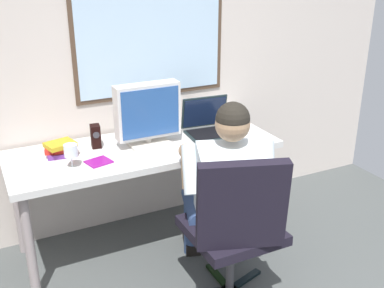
% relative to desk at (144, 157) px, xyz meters
% --- Properties ---
extents(wall_rear, '(4.72, 0.08, 2.85)m').
position_rel_desk_xyz_m(wall_rear, '(-0.04, 0.39, 0.76)').
color(wall_rear, beige).
rests_on(wall_rear, ground).
extents(desk, '(1.77, 0.67, 0.74)m').
position_rel_desk_xyz_m(desk, '(0.00, 0.00, 0.00)').
color(desk, gray).
rests_on(desk, ground).
extents(office_chair, '(0.58, 0.61, 0.97)m').
position_rel_desk_xyz_m(office_chair, '(0.21, -0.84, -0.11)').
color(office_chair, black).
rests_on(office_chair, ground).
extents(person_seated, '(0.66, 0.83, 1.20)m').
position_rel_desk_xyz_m(person_seated, '(0.29, -0.59, -0.03)').
color(person_seated, navy).
rests_on(person_seated, ground).
extents(crt_monitor, '(0.43, 0.21, 0.42)m').
position_rel_desk_xyz_m(crt_monitor, '(0.04, 0.02, 0.30)').
color(crt_monitor, beige).
rests_on(crt_monitor, desk).
extents(laptop, '(0.36, 0.32, 0.25)m').
position_rel_desk_xyz_m(laptop, '(0.51, 0.05, 0.14)').
color(laptop, black).
rests_on(laptop, desk).
extents(wine_glass, '(0.08, 0.08, 0.15)m').
position_rel_desk_xyz_m(wine_glass, '(-0.50, -0.13, 0.18)').
color(wine_glass, silver).
rests_on(wine_glass, desk).
extents(desk_speaker, '(0.07, 0.09, 0.15)m').
position_rel_desk_xyz_m(desk_speaker, '(-0.29, 0.13, 0.15)').
color(desk_speaker, black).
rests_on(desk_speaker, desk).
extents(book_stack, '(0.21, 0.17, 0.09)m').
position_rel_desk_xyz_m(book_stack, '(-0.53, 0.08, 0.12)').
color(book_stack, '#632F88').
rests_on(book_stack, desk).
extents(cd_case, '(0.17, 0.16, 0.01)m').
position_rel_desk_xyz_m(cd_case, '(-0.34, -0.13, 0.08)').
color(cd_case, '#86157E').
rests_on(cd_case, desk).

